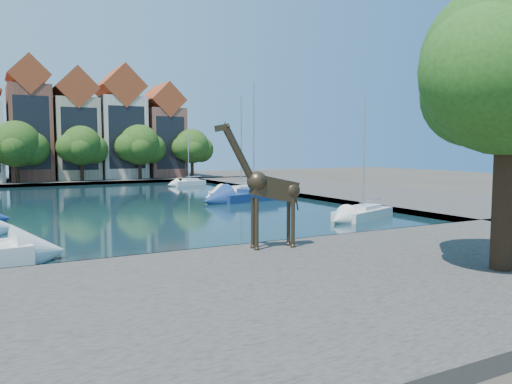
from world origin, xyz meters
TOP-DOWN VIEW (x-y plane):
  - ground at (0.00, 0.00)m, footprint 160.00×160.00m
  - water_basin at (0.00, 24.00)m, footprint 38.00×50.00m
  - near_quay at (0.00, -7.00)m, footprint 50.00×14.00m
  - far_quay at (0.00, 56.00)m, footprint 60.00×16.00m
  - right_quay at (25.00, 24.00)m, footprint 14.00×52.00m
  - plane_tree at (7.62, -9.01)m, footprint 8.32×6.40m
  - townhouse_center at (-4.00, 55.99)m, footprint 5.44×9.18m
  - townhouse_east_inner at (2.00, 55.99)m, footprint 5.94×9.18m
  - townhouse_east_mid at (8.50, 55.99)m, footprint 6.43×9.18m
  - townhouse_east_end at (15.00, 55.99)m, footprint 5.44×9.18m
  - far_tree_mid_west at (-5.89, 50.49)m, footprint 7.80×6.00m
  - far_tree_mid_east at (2.10, 50.49)m, footprint 7.02×5.40m
  - far_tree_east at (10.11, 50.49)m, footprint 7.54×5.80m
  - far_tree_far_east at (18.09, 50.49)m, footprint 6.76×5.20m
  - giraffe_statue at (1.78, -1.46)m, footprint 3.90×0.92m
  - sailboat_right_a at (13.83, 6.25)m, footprint 5.77×3.78m
  - sailboat_right_b at (12.77, 20.64)m, footprint 8.65×4.82m
  - sailboat_right_c at (13.09, 23.90)m, footprint 7.30×4.72m
  - sailboat_right_d at (13.88, 41.01)m, footprint 4.68×2.53m

SIDE VIEW (x-z plane):
  - ground at x=0.00m, z-range 0.00..0.00m
  - water_basin at x=0.00m, z-range 0.00..0.08m
  - near_quay at x=0.00m, z-range 0.00..0.50m
  - far_quay at x=0.00m, z-range 0.00..0.50m
  - right_quay at x=25.00m, z-range 0.00..0.50m
  - sailboat_right_d at x=13.88m, z-range -2.86..3.96m
  - sailboat_right_a at x=13.83m, z-range -4.10..5.25m
  - sailboat_right_b at x=12.77m, z-range -4.81..6.15m
  - sailboat_right_c at x=13.09m, z-range -4.30..5.64m
  - giraffe_statue at x=1.78m, z-range 0.45..6.01m
  - far_tree_far_east at x=18.09m, z-range 1.40..8.76m
  - far_tree_mid_east at x=2.10m, z-range 1.37..8.89m
  - far_tree_east at x=10.11m, z-range 1.32..9.16m
  - far_tree_mid_west at x=-5.89m, z-range 1.29..9.29m
  - townhouse_east_end at x=15.00m, z-range -0.11..14.32m
  - plane_tree at x=7.62m, z-range 2.36..12.98m
  - townhouse_east_inner at x=2.00m, z-range -0.16..15.63m
  - townhouse_east_mid at x=8.50m, z-range -0.22..16.43m
  - townhouse_center at x=-4.00m, z-range -0.10..16.83m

